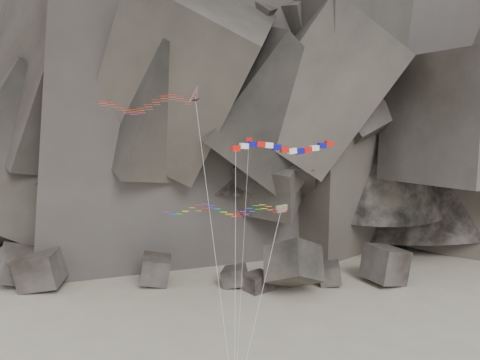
{
  "coord_description": "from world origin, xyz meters",
  "views": [
    {
      "loc": [
        1.88,
        -43.14,
        27.2
      ],
      "look_at": [
        1.54,
        6.0,
        20.95
      ],
      "focal_mm": 35.0,
      "sensor_mm": 36.0,
      "label": 1
    }
  ],
  "objects_px": {
    "parafoil_kite": "(219,209)",
    "pennant_kite": "(246,186)",
    "delta_kite": "(142,103)",
    "banner_kite": "(284,148)"
  },
  "relations": [
    {
      "from": "parafoil_kite",
      "to": "pennant_kite",
      "type": "relative_size",
      "value": 0.74
    },
    {
      "from": "parafoil_kite",
      "to": "delta_kite",
      "type": "bearing_deg",
      "value": 133.08
    },
    {
      "from": "delta_kite",
      "to": "banner_kite",
      "type": "relative_size",
      "value": 1.24
    },
    {
      "from": "banner_kite",
      "to": "pennant_kite",
      "type": "distance_m",
      "value": 5.38
    },
    {
      "from": "banner_kite",
      "to": "pennant_kite",
      "type": "xyz_separation_m",
      "value": [
        -3.76,
        -1.39,
        -3.6
      ]
    },
    {
      "from": "parafoil_kite",
      "to": "pennant_kite",
      "type": "bearing_deg",
      "value": 14.12
    },
    {
      "from": "banner_kite",
      "to": "parafoil_kite",
      "type": "height_order",
      "value": "banner_kite"
    },
    {
      "from": "parafoil_kite",
      "to": "pennant_kite",
      "type": "height_order",
      "value": "pennant_kite"
    },
    {
      "from": "banner_kite",
      "to": "pennant_kite",
      "type": "bearing_deg",
      "value": -179.2
    },
    {
      "from": "delta_kite",
      "to": "pennant_kite",
      "type": "xyz_separation_m",
      "value": [
        10.48,
        -2.34,
        -8.02
      ]
    }
  ]
}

